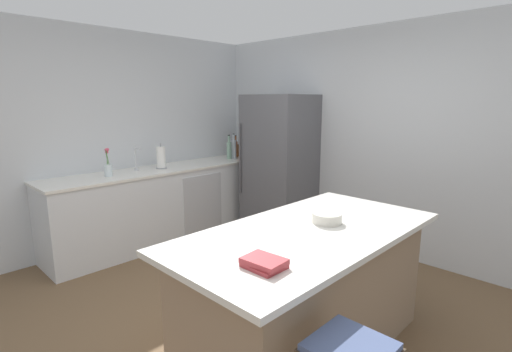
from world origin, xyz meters
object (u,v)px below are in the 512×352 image
vinegar_bottle (236,149)px  syrup_bottle (240,150)px  cookbook_stack (264,263)px  mixing_bowl (327,218)px  refrigerator (279,166)px  soda_bottle (234,149)px  gin_bottle (229,149)px  flower_vase (108,168)px  paper_towel_roll (161,158)px  kitchen_island (307,290)px  sink_faucet (136,158)px

vinegar_bottle → syrup_bottle: bearing=105.5°
cookbook_stack → mixing_bowl: 0.88m
cookbook_stack → mixing_bowl: size_ratio=1.07×
refrigerator → cookbook_stack: size_ratio=7.97×
vinegar_bottle → cookbook_stack: (2.85, -2.42, -0.13)m
soda_bottle → mixing_bowl: bearing=-29.4°
refrigerator → cookbook_stack: bearing=-50.6°
syrup_bottle → gin_bottle: (0.08, -0.28, 0.04)m
flower_vase → cookbook_stack: 2.85m
paper_towel_roll → mixing_bowl: size_ratio=1.45×
paper_towel_roll → kitchen_island: bearing=-10.4°
paper_towel_roll → cookbook_stack: bearing=-21.8°
paper_towel_roll → cookbook_stack: 3.04m
paper_towel_roll → soda_bottle: 1.20m
flower_vase → cookbook_stack: (2.81, -0.44, -0.10)m
vinegar_bottle → soda_bottle: bearing=-61.4°
flower_vase → syrup_bottle: 2.08m
refrigerator → kitchen_island: bearing=-44.5°
vinegar_bottle → cookbook_stack: vinegar_bottle is taller
paper_towel_roll → gin_bottle: (0.02, 1.11, 0.01)m
paper_towel_roll → mixing_bowl: bearing=-5.9°
refrigerator → flower_vase: bearing=-114.0°
syrup_bottle → flower_vase: bearing=-88.1°
cookbook_stack → flower_vase: bearing=171.0°
refrigerator → paper_towel_roll: refrigerator is taller
vinegar_bottle → refrigerator: bearing=-3.0°
vinegar_bottle → gin_bottle: (0.05, -0.18, 0.01)m
flower_vase → paper_towel_roll: bearing=91.1°
kitchen_island → syrup_bottle: (-2.69, 1.88, 0.58)m
flower_vase → gin_bottle: bearing=89.6°
flower_vase → soda_bottle: size_ratio=0.88×
syrup_bottle → paper_towel_roll: bearing=-87.8°
flower_vase → mixing_bowl: (2.62, 0.41, -0.09)m
syrup_bottle → gin_bottle: 0.30m
cookbook_stack → kitchen_island: bearing=106.4°
sink_faucet → mixing_bowl: 2.70m
sink_faucet → soda_bottle: bearing=87.0°
syrup_bottle → sink_faucet: bearing=-90.1°
paper_towel_roll → syrup_bottle: bearing=92.2°
vinegar_bottle → mixing_bowl: 3.09m
kitchen_island → vinegar_bottle: bearing=146.3°
paper_towel_roll → mixing_bowl: paper_towel_roll is taller
kitchen_island → cookbook_stack: cookbook_stack is taller
kitchen_island → gin_bottle: (-2.61, 1.60, 0.62)m
refrigerator → soda_bottle: (-0.85, -0.04, 0.16)m
flower_vase → cookbook_stack: size_ratio=1.38×
vinegar_bottle → kitchen_island: bearing=-33.7°
flower_vase → soda_bottle: bearing=89.7°
syrup_bottle → mixing_bowl: bearing=-31.7°
flower_vase → vinegar_bottle: vinegar_bottle is taller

